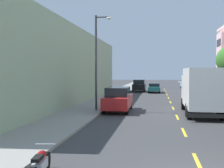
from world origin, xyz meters
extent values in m
plane|color=#38383A|center=(0.00, 30.00, 0.00)|extent=(160.00, 160.00, 0.00)
cube|color=gray|center=(-7.10, 28.00, 0.07)|extent=(3.20, 120.00, 0.14)
cube|color=yellow|center=(0.00, 2.00, 0.00)|extent=(0.14, 2.20, 0.01)
cube|color=yellow|center=(0.00, 7.00, 0.00)|extent=(0.14, 2.20, 0.01)
cube|color=yellow|center=(0.00, 12.00, 0.00)|extent=(0.14, 2.20, 0.01)
cube|color=yellow|center=(0.00, 17.00, 0.00)|extent=(0.14, 2.20, 0.01)
cube|color=yellow|center=(0.00, 22.00, 0.00)|extent=(0.14, 2.20, 0.01)
cube|color=yellow|center=(0.00, 27.00, 0.00)|extent=(0.14, 2.20, 0.01)
cube|color=yellow|center=(0.00, 32.00, 0.00)|extent=(0.14, 2.20, 0.01)
cube|color=yellow|center=(0.00, 37.00, 0.00)|extent=(0.14, 2.20, 0.01)
cube|color=yellow|center=(0.00, 42.00, 0.00)|extent=(0.14, 2.20, 0.01)
cube|color=yellow|center=(0.00, 47.00, 0.00)|extent=(0.14, 2.20, 0.01)
cube|color=#FECACA|center=(8.95, 38.59, 10.16)|extent=(0.60, 8.31, 0.44)
cube|color=#FECACA|center=(8.42, 38.59, 5.37)|extent=(0.55, 3.74, 7.75)
cube|color=#1E232D|center=(8.13, 38.59, 1.79)|extent=(0.04, 2.84, 1.10)
cube|color=#1E232D|center=(8.13, 38.59, 4.77)|extent=(0.04, 2.84, 1.10)
cube|color=#1E232D|center=(8.13, 38.59, 7.75)|extent=(0.04, 2.84, 1.10)
cube|color=#99AD8E|center=(-13.70, 20.00, 3.70)|extent=(10.00, 36.00, 7.39)
cylinder|color=#38383D|center=(-6.10, 13.57, 3.83)|extent=(0.16, 0.16, 7.38)
cylinder|color=#38383D|center=(-5.55, 13.57, 7.37)|extent=(1.10, 0.10, 0.10)
ellipsoid|color=silver|center=(-5.05, 13.57, 7.27)|extent=(0.44, 0.28, 0.20)
cube|color=white|center=(1.79, 12.44, 2.03)|extent=(2.46, 5.03, 2.74)
cube|color=white|center=(1.83, 16.09, 1.76)|extent=(2.33, 1.93, 2.20)
cube|color=black|center=(1.84, 16.99, 2.24)|extent=(2.02, 0.11, 0.97)
cube|color=black|center=(1.76, 10.02, 0.43)|extent=(2.40, 0.19, 0.24)
cylinder|color=black|center=(2.89, 16.13, 0.48)|extent=(0.29, 0.96, 0.96)
cylinder|color=black|center=(0.77, 16.16, 0.48)|extent=(0.29, 0.96, 0.96)
cylinder|color=black|center=(2.83, 11.13, 0.48)|extent=(0.29, 0.96, 0.96)
cylinder|color=black|center=(0.71, 11.16, 0.48)|extent=(0.29, 0.96, 0.96)
cylinder|color=black|center=(2.84, 12.23, 0.48)|extent=(0.29, 0.96, 0.96)
cylinder|color=black|center=(0.72, 12.26, 0.48)|extent=(0.29, 0.96, 0.96)
cube|color=#194C28|center=(4.36, 35.93, 0.64)|extent=(1.80, 4.03, 0.62)
cube|color=black|center=(4.35, 35.45, 1.23)|extent=(1.56, 1.70, 0.55)
cylinder|color=black|center=(5.14, 37.28, 0.33)|extent=(0.23, 0.66, 0.66)
cylinder|color=black|center=(3.62, 37.30, 0.33)|extent=(0.23, 0.66, 0.66)
cylinder|color=black|center=(5.10, 34.56, 0.33)|extent=(0.23, 0.66, 0.66)
cylinder|color=black|center=(3.58, 34.58, 0.33)|extent=(0.23, 0.66, 0.66)
cube|color=silver|center=(4.47, 28.52, 0.64)|extent=(1.79, 4.02, 0.62)
cube|color=black|center=(4.46, 28.04, 1.23)|extent=(1.55, 1.70, 0.55)
cylinder|color=black|center=(5.25, 29.87, 0.33)|extent=(0.23, 0.66, 0.66)
cylinder|color=black|center=(3.73, 29.88, 0.33)|extent=(0.23, 0.66, 0.66)
cylinder|color=black|center=(5.21, 27.15, 0.33)|extent=(0.23, 0.66, 0.66)
cylinder|color=black|center=(3.69, 27.16, 0.33)|extent=(0.23, 0.66, 0.66)
cube|color=#7A9EC6|center=(4.25, 48.07, 0.78)|extent=(2.04, 4.84, 0.90)
cube|color=black|center=(4.25, 48.07, 1.58)|extent=(1.77, 2.82, 0.70)
cylinder|color=black|center=(5.08, 49.72, 0.33)|extent=(0.23, 0.66, 0.66)
cylinder|color=black|center=(3.35, 49.69, 0.33)|extent=(0.23, 0.66, 0.66)
cylinder|color=black|center=(5.15, 46.46, 0.33)|extent=(0.23, 0.66, 0.66)
cylinder|color=black|center=(3.42, 46.42, 0.33)|extent=(0.23, 0.66, 0.66)
cube|color=#AD1E1E|center=(-4.46, 14.23, 0.78)|extent=(1.99, 4.82, 0.90)
cube|color=black|center=(-4.46, 14.23, 1.58)|extent=(1.74, 2.80, 0.70)
cylinder|color=black|center=(-5.31, 12.59, 0.33)|extent=(0.23, 0.66, 0.66)
cylinder|color=black|center=(-3.58, 12.61, 0.33)|extent=(0.23, 0.66, 0.66)
cylinder|color=black|center=(-5.34, 15.86, 0.33)|extent=(0.23, 0.66, 0.66)
cylinder|color=black|center=(-3.61, 15.87, 0.33)|extent=(0.23, 0.66, 0.66)
cube|color=black|center=(-4.24, 37.72, 0.78)|extent=(1.96, 4.80, 0.90)
cube|color=black|center=(-4.24, 37.72, 1.58)|extent=(1.72, 2.79, 0.70)
cylinder|color=black|center=(-5.10, 36.09, 0.33)|extent=(0.22, 0.66, 0.66)
cylinder|color=black|center=(-3.37, 36.09, 0.33)|extent=(0.22, 0.66, 0.66)
cylinder|color=black|center=(-5.10, 39.36, 0.33)|extent=(0.22, 0.66, 0.66)
cylinder|color=black|center=(-3.37, 39.36, 0.33)|extent=(0.22, 0.66, 0.66)
cube|color=maroon|center=(4.50, 20.53, 0.63)|extent=(1.84, 4.51, 0.60)
cube|color=black|center=(4.50, 20.31, 1.18)|extent=(1.60, 2.17, 0.50)
cylinder|color=black|center=(5.28, 22.07, 0.33)|extent=(0.23, 0.66, 0.66)
cylinder|color=black|center=(3.70, 22.06, 0.33)|extent=(0.23, 0.66, 0.66)
cylinder|color=black|center=(3.72, 19.00, 0.33)|extent=(0.23, 0.66, 0.66)
cube|color=#195B60|center=(-1.80, 35.85, 0.63)|extent=(1.80, 4.50, 0.60)
cube|color=black|center=(-1.80, 36.07, 1.18)|extent=(1.58, 2.16, 0.50)
cylinder|color=black|center=(-2.59, 34.32, 0.33)|extent=(0.22, 0.66, 0.66)
cylinder|color=black|center=(-1.01, 34.32, 0.33)|extent=(0.22, 0.66, 0.66)
cylinder|color=black|center=(-2.59, 37.38, 0.33)|extent=(0.22, 0.66, 0.66)
cylinder|color=black|center=(-1.01, 37.38, 0.33)|extent=(0.22, 0.66, 0.66)
cylinder|color=black|center=(-4.85, 0.39, 0.30)|extent=(0.22, 0.61, 0.60)
cube|color=silver|center=(-4.75, -0.33, 0.42)|extent=(0.39, 0.84, 0.28)
ellipsoid|color=maroon|center=(-4.77, -0.16, 0.68)|extent=(0.24, 0.48, 0.22)
cube|color=black|center=(-4.71, -0.59, 0.70)|extent=(0.29, 0.55, 0.10)
cylinder|color=silver|center=(-4.84, 0.27, 0.88)|extent=(0.62, 0.12, 0.03)
camera|label=1|loc=(-1.41, -7.99, 3.11)|focal=45.34mm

